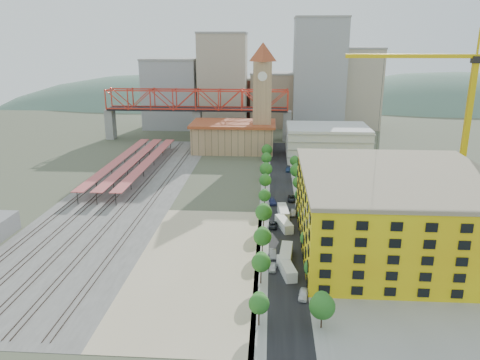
# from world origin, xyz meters

# --- Properties ---
(ground) EXTENTS (400.00, 400.00, 0.00)m
(ground) POSITION_xyz_m (0.00, 0.00, 0.00)
(ground) COLOR #474C38
(ground) RESTS_ON ground
(ballast_strip) EXTENTS (36.00, 165.00, 0.06)m
(ballast_strip) POSITION_xyz_m (-36.00, 17.50, 0.03)
(ballast_strip) COLOR #605E59
(ballast_strip) RESTS_ON ground
(dirt_lot) EXTENTS (28.00, 67.00, 0.06)m
(dirt_lot) POSITION_xyz_m (-4.00, -31.50, 0.03)
(dirt_lot) COLOR tan
(dirt_lot) RESTS_ON ground
(street_asphalt) EXTENTS (12.00, 170.00, 0.06)m
(street_asphalt) POSITION_xyz_m (16.00, 15.00, 0.03)
(street_asphalt) COLOR black
(street_asphalt) RESTS_ON ground
(sidewalk_west) EXTENTS (3.00, 170.00, 0.04)m
(sidewalk_west) POSITION_xyz_m (10.50, 15.00, 0.02)
(sidewalk_west) COLOR gray
(sidewalk_west) RESTS_ON ground
(sidewalk_east) EXTENTS (3.00, 170.00, 0.04)m
(sidewalk_east) POSITION_xyz_m (21.50, 15.00, 0.02)
(sidewalk_east) COLOR gray
(sidewalk_east) RESTS_ON ground
(construction_pad) EXTENTS (50.00, 90.00, 0.06)m
(construction_pad) POSITION_xyz_m (45.00, -20.00, 0.03)
(construction_pad) COLOR gray
(construction_pad) RESTS_ON ground
(rail_tracks) EXTENTS (26.56, 160.00, 0.18)m
(rail_tracks) POSITION_xyz_m (-37.80, 17.50, 0.15)
(rail_tracks) COLOR #382B23
(rail_tracks) RESTS_ON ground
(platform_canopies) EXTENTS (16.00, 80.00, 4.12)m
(platform_canopies) POSITION_xyz_m (-41.00, 45.00, 3.99)
(platform_canopies) COLOR #B35144
(platform_canopies) RESTS_ON ground
(station_hall) EXTENTS (38.00, 24.00, 13.10)m
(station_hall) POSITION_xyz_m (-5.00, 82.00, 6.67)
(station_hall) COLOR tan
(station_hall) RESTS_ON ground
(clock_tower) EXTENTS (12.00, 12.00, 52.00)m
(clock_tower) POSITION_xyz_m (8.00, 79.99, 28.70)
(clock_tower) COLOR tan
(clock_tower) RESTS_ON ground
(parking_garage) EXTENTS (34.00, 26.00, 14.00)m
(parking_garage) POSITION_xyz_m (36.00, 70.00, 7.00)
(parking_garage) COLOR silver
(parking_garage) RESTS_ON ground
(truss_bridge) EXTENTS (94.00, 9.60, 25.60)m
(truss_bridge) POSITION_xyz_m (-25.00, 105.00, 18.86)
(truss_bridge) COLOR gray
(truss_bridge) RESTS_ON ground
(construction_building) EXTENTS (44.60, 50.60, 18.80)m
(construction_building) POSITION_xyz_m (42.00, -20.00, 9.41)
(construction_building) COLOR #F8FF15
(construction_building) RESTS_ON ground
(street_trees) EXTENTS (15.40, 124.40, 8.00)m
(street_trees) POSITION_xyz_m (16.00, 5.00, 0.00)
(street_trees) COLOR #22671E
(street_trees) RESTS_ON ground
(skyline) EXTENTS (133.00, 46.00, 60.00)m
(skyline) POSITION_xyz_m (7.47, 142.31, 22.81)
(skyline) COLOR #9EA0A3
(skyline) RESTS_ON ground
(distant_hills) EXTENTS (647.00, 264.00, 227.00)m
(distant_hills) POSITION_xyz_m (45.28, 260.00, -79.54)
(distant_hills) COLOR #4C6B59
(distant_hills) RESTS_ON ground
(tower_crane) EXTENTS (48.79, 2.57, 52.09)m
(tower_crane) POSITION_xyz_m (65.20, 10.30, 32.14)
(tower_crane) COLOR gold
(tower_crane) RESTS_ON ground
(site_trailer_a) EXTENTS (4.34, 9.44, 2.50)m
(site_trailer_a) POSITION_xyz_m (16.00, -35.30, 1.25)
(site_trailer_a) COLOR silver
(site_trailer_a) RESTS_ON ground
(site_trailer_b) EXTENTS (3.50, 10.02, 2.69)m
(site_trailer_b) POSITION_xyz_m (16.00, -28.71, 1.34)
(site_trailer_b) COLOR silver
(site_trailer_b) RESTS_ON ground
(site_trailer_c) EXTENTS (4.91, 9.54, 2.53)m
(site_trailer_c) POSITION_xyz_m (16.00, -9.69, 1.26)
(site_trailer_c) COLOR silver
(site_trailer_c) RESTS_ON ground
(site_trailer_d) EXTENTS (3.32, 9.73, 2.61)m
(site_trailer_d) POSITION_xyz_m (16.00, -0.69, 1.31)
(site_trailer_d) COLOR silver
(site_trailer_d) RESTS_ON ground
(car_0) EXTENTS (1.97, 4.04, 1.33)m
(car_0) POSITION_xyz_m (13.00, -33.98, 0.66)
(car_0) COLOR silver
(car_0) RESTS_ON ground
(car_1) EXTENTS (1.73, 4.58, 1.49)m
(car_1) POSITION_xyz_m (13.00, -27.17, 0.75)
(car_1) COLOR gray
(car_1) RESTS_ON ground
(car_2) EXTENTS (2.25, 4.83, 1.34)m
(car_2) POSITION_xyz_m (13.00, -9.42, 0.67)
(car_2) COLOR black
(car_2) RESTS_ON ground
(car_3) EXTENTS (2.64, 5.34, 1.49)m
(car_3) POSITION_xyz_m (13.00, 9.72, 0.75)
(car_3) COLOR navy
(car_3) RESTS_ON ground
(car_4) EXTENTS (2.50, 4.73, 1.53)m
(car_4) POSITION_xyz_m (19.00, -45.17, 0.77)
(car_4) COLOR white
(car_4) RESTS_ON ground
(car_5) EXTENTS (2.15, 4.72, 1.50)m
(car_5) POSITION_xyz_m (19.00, 0.54, 0.75)
(car_5) COLOR gray
(car_5) RESTS_ON ground
(car_6) EXTENTS (2.73, 5.53, 1.51)m
(car_6) POSITION_xyz_m (19.00, 13.14, 0.75)
(car_6) COLOR black
(car_6) RESTS_ON ground
(car_7) EXTENTS (2.27, 5.00, 1.42)m
(car_7) POSITION_xyz_m (19.00, 47.79, 0.71)
(car_7) COLOR navy
(car_7) RESTS_ON ground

